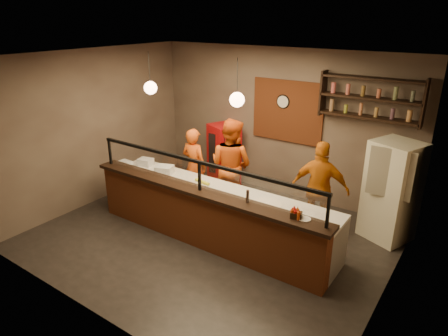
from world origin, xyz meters
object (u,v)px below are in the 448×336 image
Objects in this scene: fridge at (392,191)px; pizza_dough at (266,204)px; cook_right at (320,189)px; pepper_mill at (248,196)px; wall_clock at (283,101)px; red_cooler at (224,155)px; condiment_caddy at (296,215)px; cook_mid at (231,165)px; cook_left at (194,166)px.

fridge is 3.57× the size of pizza_dough.
pepper_mill is at bearing 57.37° from cook_right.
wall_clock is 0.21× the size of red_cooler.
pepper_mill is (-0.59, -1.53, 0.28)m from cook_right.
pizza_dough is at bearing -18.43° from red_cooler.
condiment_caddy is at bearing -15.91° from red_cooler.
pepper_mill is at bearing 133.21° from cook_mid.
wall_clock is 1.84× the size of condiment_caddy.
pizza_dough is (-1.57, -1.70, -0.00)m from fridge.
fridge is at bearing 18.85° from red_cooler.
condiment_caddy is (0.72, -0.42, 0.20)m from pizza_dough.
cook_left reaches higher than condiment_caddy.
fridge is (3.82, 0.79, 0.10)m from cook_left.
wall_clock reaches higher than cook_left.
cook_right is 0.97× the size of fridge.
fridge is 2.31m from pizza_dough.
fridge is (2.50, -0.62, -1.19)m from wall_clock.
cook_left is at bearing -146.68° from fridge.
cook_right is 8.31× the size of pepper_mill.
cook_mid is at bearing -170.76° from cook_left.
cook_mid reaches higher than cook_right.
cook_mid is 1.32× the size of red_cooler.
pizza_dough is (2.25, -0.91, 0.10)m from cook_left.
cook_right is (1.40, -1.17, -1.22)m from wall_clock.
fridge is 2.70m from pepper_mill.
condiment_caddy is at bearing 156.31° from cook_left.
pizza_dough is 0.49m from pepper_mill.
pizza_dough is at bearing 144.98° from cook_mid.
pepper_mill is (-1.69, -2.09, 0.26)m from fridge.
cook_mid is 1.06× the size of fridge.
fridge is 3.82m from red_cooler.
cook_mid reaches higher than red_cooler.
cook_left is 0.88m from cook_mid.
cook_right is 1.67m from pepper_mill.
pizza_dough is at bearing -68.08° from wall_clock.
wall_clock reaches higher than fridge.
wall_clock reaches higher than pizza_dough.
cook_mid is at bearing 145.35° from condiment_caddy.
cook_right is 2.84m from red_cooler.
fridge is at bearing 68.10° from condiment_caddy.
condiment_caddy is at bearing 147.08° from cook_mid.
condiment_caddy is (2.95, -2.42, 0.37)m from red_cooler.
cook_right is at bearing 67.55° from pizza_dough.
cook_left is 2.73m from cook_right.
red_cooler reaches higher than pizza_dough.
cook_mid reaches higher than condiment_caddy.
pizza_dough is at bearing 72.70° from pepper_mill.
cook_left is 1.11× the size of red_cooler.
cook_right is at bearing 68.85° from pepper_mill.
wall_clock is 2.76m from pizza_dough.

